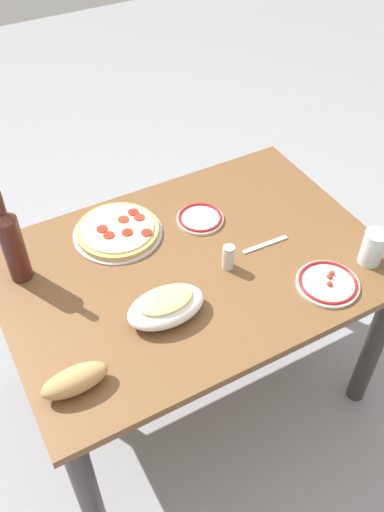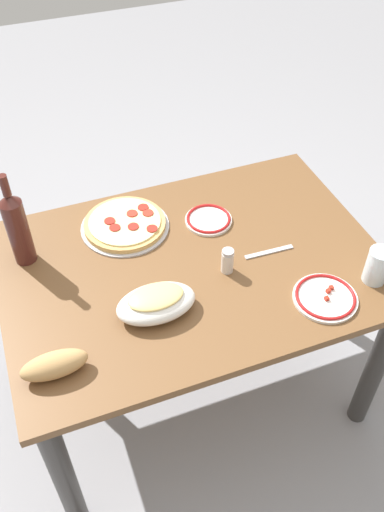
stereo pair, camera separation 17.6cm
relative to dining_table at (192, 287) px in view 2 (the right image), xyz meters
The scene contains 11 objects.
ground_plane 0.59m from the dining_table, ahead, with size 8.00×8.00×0.00m, color gray.
dining_table is the anchor object (origin of this frame).
pepperoni_pizza 0.32m from the dining_table, 57.35° to the right, with size 0.31×0.31×0.03m.
baked_pasta_dish 0.28m from the dining_table, 41.79° to the left, with size 0.24×0.15×0.08m.
wine_bottle 0.60m from the dining_table, 22.58° to the right, with size 0.07×0.07×0.33m.
water_glass 0.60m from the dining_table, 151.96° to the left, with size 0.07×0.07×0.12m, color silver.
side_plate_near 0.45m from the dining_table, 138.17° to the left, with size 0.20×0.20×0.02m.
side_plate_far 0.25m from the dining_table, 126.56° to the right, with size 0.16×0.16×0.02m.
bread_loaf 0.58m from the dining_table, 27.98° to the left, with size 0.18×0.08×0.07m, color tan.
spice_shaker 0.20m from the dining_table, 142.25° to the left, with size 0.04×0.04×0.09m.
fork_right 0.29m from the dining_table, 169.73° to the left, with size 0.17×0.02×0.01m, color #B7B7BC.
Camera 2 is at (0.44, 1.17, 1.98)m, focal length 38.60 mm.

